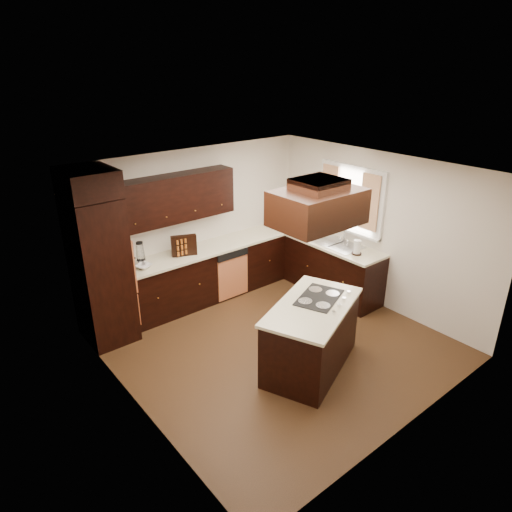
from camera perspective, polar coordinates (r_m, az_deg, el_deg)
name	(u,v)px	position (r m, az deg, el deg)	size (l,w,h in m)	color
floor	(277,344)	(6.69, 2.63, -10.99)	(4.20, 4.20, 0.02)	#53351C
ceiling	(281,171)	(5.66, 3.10, 10.58)	(4.20, 4.20, 0.02)	white
wall_back	(194,224)	(7.65, -7.75, 3.98)	(4.20, 0.02, 2.50)	beige
wall_front	(419,333)	(4.90, 19.71, -9.01)	(4.20, 0.02, 2.50)	beige
wall_left	(130,317)	(5.06, -15.46, -7.32)	(0.02, 4.20, 2.50)	beige
wall_right	(377,230)	(7.54, 14.91, 3.11)	(0.02, 4.20, 2.50)	beige
oven_column	(101,271)	(6.68, -18.80, -1.81)	(0.65, 0.75, 2.12)	black
wall_oven_face	(124,261)	(6.77, -16.14, -0.58)	(0.05, 0.62, 0.78)	#CF7144
base_cabinets_back	(208,274)	(7.73, -6.00, -2.22)	(2.93, 0.60, 0.88)	black
base_cabinets_right	(320,264)	(8.14, 7.98, -0.95)	(0.60, 2.40, 0.88)	black
countertop_back	(208,249)	(7.53, -6.08, 0.90)	(2.93, 0.63, 0.04)	beige
countertop_right	(321,240)	(7.95, 8.09, 2.04)	(0.63, 2.40, 0.04)	beige
upper_cabinets	(174,198)	(7.13, -10.18, 7.11)	(2.00, 0.34, 0.72)	black
dishwasher_front	(233,277)	(7.68, -2.94, -2.66)	(0.60, 0.05, 0.72)	#CF7144
window_frame	(351,199)	(7.71, 11.77, 6.98)	(0.06, 1.32, 1.12)	white
window_pane	(352,199)	(7.73, 11.91, 7.01)	(0.00, 1.20, 1.00)	white
curtain_left	(369,203)	(7.40, 14.00, 6.50)	(0.02, 0.34, 0.90)	beige
curtain_right	(330,192)	(7.91, 9.18, 7.96)	(0.02, 0.34, 0.90)	beige
sink_rim	(337,244)	(7.74, 10.05, 1.49)	(0.52, 0.84, 0.01)	silver
island	(311,338)	(6.05, 6.89, -10.10)	(1.46, 0.80, 0.88)	black
island_top	(313,307)	(5.81, 7.11, -6.31)	(1.51, 0.85, 0.04)	beige
cooktop	(319,297)	(5.98, 7.89, -5.15)	(0.69, 0.46, 0.01)	black
range_hood	(318,207)	(5.44, 7.70, 6.05)	(1.05, 0.72, 0.42)	black
hood_duct	(319,184)	(5.37, 7.86, 8.85)	(0.55, 0.50, 0.13)	black
blender_base	(141,263)	(7.01, -14.13, -0.84)	(0.15, 0.15, 0.10)	silver
blender_pitcher	(140,252)	(6.94, -14.27, 0.52)	(0.13, 0.13, 0.26)	silver
spice_rack	(184,246)	(7.22, -9.00, 1.31)	(0.39, 0.10, 0.33)	black
mixing_bowl	(144,266)	(6.94, -13.84, -1.26)	(0.22, 0.22, 0.05)	white
soap_bottle	(311,232)	(7.96, 6.94, 3.03)	(0.09, 0.09, 0.19)	white
paper_towel	(357,247)	(7.35, 12.52, 1.05)	(0.11, 0.11, 0.24)	white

